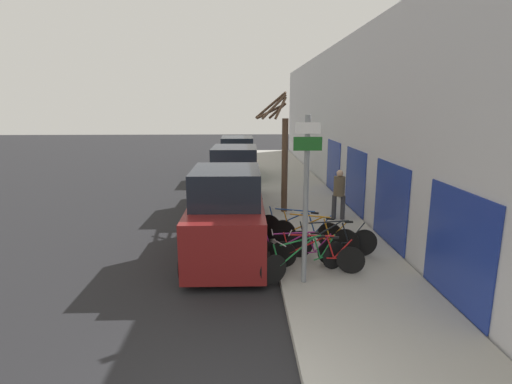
# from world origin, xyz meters

# --- Properties ---
(ground_plane) EXTENTS (80.00, 80.00, 0.00)m
(ground_plane) POSITION_xyz_m (0.00, 11.20, 0.00)
(ground_plane) COLOR black
(sidewalk_curb) EXTENTS (3.20, 32.00, 0.15)m
(sidewalk_curb) POSITION_xyz_m (2.60, 14.00, 0.07)
(sidewalk_curb) COLOR #9E9B93
(sidewalk_curb) RESTS_ON ground
(building_facade) EXTENTS (0.23, 32.00, 6.50)m
(building_facade) POSITION_xyz_m (4.35, 13.91, 3.22)
(building_facade) COLOR #BCBCC1
(building_facade) RESTS_ON ground
(signpost) EXTENTS (0.58, 0.13, 3.57)m
(signpost) POSITION_xyz_m (1.50, 3.85, 2.09)
(signpost) COLOR gray
(signpost) RESTS_ON sidewalk_curb
(bicycle_0) EXTENTS (2.08, 1.09, 0.91)m
(bicycle_0) POSITION_xyz_m (1.57, 4.15, 0.54)
(bicycle_0) COLOR black
(bicycle_0) RESTS_ON sidewalk_curb
(bicycle_1) EXTENTS (2.11, 0.70, 0.88)m
(bicycle_1) POSITION_xyz_m (1.88, 4.46, 0.53)
(bicycle_1) COLOR black
(bicycle_1) RESTS_ON sidewalk_curb
(bicycle_2) EXTENTS (2.16, 0.44, 0.84)m
(bicycle_2) POSITION_xyz_m (1.50, 4.80, 0.51)
(bicycle_2) COLOR black
(bicycle_2) RESTS_ON sidewalk_curb
(bicycle_3) EXTENTS (2.33, 0.44, 0.96)m
(bicycle_3) POSITION_xyz_m (2.43, 5.30, 0.55)
(bicycle_3) COLOR black
(bicycle_3) RESTS_ON sidewalk_curb
(bicycle_4) EXTENTS (2.11, 1.25, 0.97)m
(bicycle_4) POSITION_xyz_m (2.06, 5.79, 0.56)
(bicycle_4) COLOR black
(bicycle_4) RESTS_ON sidewalk_curb
(bicycle_5) EXTENTS (2.20, 1.23, 0.99)m
(bicycle_5) POSITION_xyz_m (1.73, 6.29, 0.57)
(bicycle_5) COLOR black
(bicycle_5) RESTS_ON sidewalk_curb
(parked_car_0) EXTENTS (2.09, 4.30, 2.37)m
(parked_car_0) POSITION_xyz_m (-0.22, 5.73, 1.08)
(parked_car_0) COLOR maroon
(parked_car_0) RESTS_ON ground
(parked_car_1) EXTENTS (2.16, 4.56, 2.38)m
(parked_car_1) POSITION_xyz_m (-0.08, 11.07, 1.09)
(parked_car_1) COLOR gray
(parked_car_1) RESTS_ON ground
(parked_car_2) EXTENTS (2.04, 4.61, 2.28)m
(parked_car_2) POSITION_xyz_m (-0.06, 17.09, 1.05)
(parked_car_2) COLOR #144728
(parked_car_2) RESTS_ON ground
(pedestrian_near) EXTENTS (0.43, 0.37, 1.68)m
(pedestrian_near) POSITION_xyz_m (3.41, 8.68, 1.12)
(pedestrian_near) COLOR #333338
(pedestrian_near) RESTS_ON sidewalk_curb
(street_tree) EXTENTS (1.14, 1.28, 4.22)m
(street_tree) POSITION_xyz_m (1.61, 9.78, 2.23)
(street_tree) COLOR #4C3828
(street_tree) RESTS_ON sidewalk_curb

